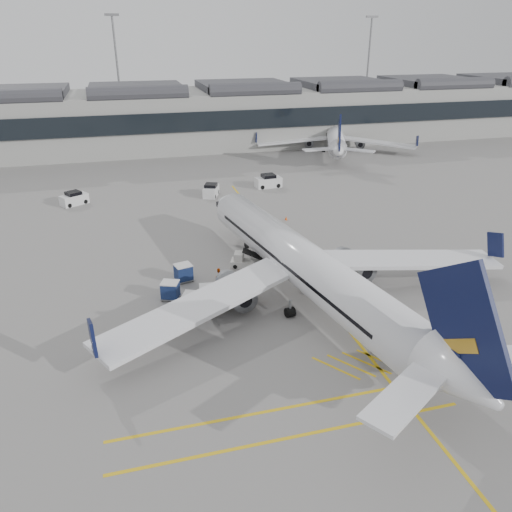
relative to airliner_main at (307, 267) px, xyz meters
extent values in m
plane|color=gray|center=(-8.40, -2.95, -3.28)|extent=(220.00, 220.00, 0.00)
cube|color=#9E9E99|center=(-8.40, 69.05, 2.22)|extent=(200.00, 20.00, 11.00)
cube|color=black|center=(-8.40, 58.85, 3.22)|extent=(200.00, 0.50, 3.60)
cube|color=#38383D|center=(-8.40, 69.05, 8.42)|extent=(200.00, 18.00, 1.40)
cylinder|color=slate|center=(-13.40, 83.05, 9.22)|extent=(0.44, 0.44, 25.00)
cube|color=slate|center=(-13.40, 83.05, 21.92)|extent=(3.00, 0.60, 0.50)
cylinder|color=slate|center=(46.60, 83.05, 9.22)|extent=(0.44, 0.44, 25.00)
cube|color=slate|center=(46.60, 83.05, 21.92)|extent=(3.00, 0.60, 0.50)
cube|color=gold|center=(1.60, 7.05, -3.27)|extent=(0.25, 60.00, 0.01)
cylinder|color=silver|center=(-0.12, 0.71, 0.06)|extent=(9.43, 31.99, 3.98)
cone|color=silver|center=(-3.25, 18.44, 0.06)|extent=(4.66, 4.86, 3.98)
cone|color=silver|center=(3.07, -17.44, 0.48)|extent=(4.80, 5.70, 3.98)
cube|color=silver|center=(-9.76, -2.60, -0.90)|extent=(17.69, 11.82, 0.37)
cube|color=silver|center=(10.06, 0.89, -0.90)|extent=(18.36, 6.29, 0.37)
cylinder|color=slate|center=(-6.27, 0.17, -1.64)|extent=(2.85, 4.14, 2.22)
cylinder|color=slate|center=(5.83, 2.30, -1.64)|extent=(2.85, 4.14, 2.22)
cube|color=#0B1134|center=(2.96, -16.82, 3.45)|extent=(1.71, 7.99, 8.87)
cylinder|color=black|center=(-2.24, 12.71, -2.94)|extent=(0.41, 0.72, 0.68)
cylinder|color=black|center=(-2.27, -2.36, -2.86)|extent=(0.88, 0.96, 0.85)
cylinder|color=black|center=(2.94, -1.44, -2.86)|extent=(0.88, 0.96, 0.85)
cylinder|color=silver|center=(27.30, 56.95, -0.51)|extent=(12.61, 25.78, 3.31)
cone|color=silver|center=(32.70, 70.88, -0.51)|extent=(4.35, 4.47, 3.31)
cone|color=silver|center=(21.78, 42.69, -0.16)|extent=(4.61, 5.13, 3.31)
cube|color=silver|center=(19.04, 58.74, -1.30)|extent=(15.10, 3.99, 0.31)
cube|color=silver|center=(34.61, 52.70, -1.30)|extent=(13.58, 11.89, 0.31)
cylinder|color=slate|center=(22.71, 59.20, -1.92)|extent=(2.86, 3.62, 1.85)
cylinder|color=slate|center=(32.22, 55.52, -1.92)|extent=(2.86, 3.62, 1.85)
cube|color=#0B1134|center=(21.97, 43.18, 2.30)|extent=(2.66, 6.33, 7.36)
cylinder|color=black|center=(30.96, 66.38, -3.00)|extent=(0.43, 0.61, 0.56)
cylinder|color=black|center=(24.46, 55.70, -2.93)|extent=(0.83, 0.88, 0.70)
cylinder|color=black|center=(28.56, 54.11, -2.93)|extent=(0.83, 0.88, 0.70)
cube|color=beige|center=(-3.10, 8.13, -2.94)|extent=(4.01, 2.71, 0.69)
cube|color=black|center=(-2.19, 7.78, -2.15)|extent=(3.49, 2.20, 1.45)
cube|color=beige|center=(-4.11, 8.52, -2.25)|extent=(1.28, 1.51, 0.88)
cylinder|color=black|center=(-4.63, 7.98, -3.06)|extent=(0.47, 0.32, 0.43)
cylinder|color=black|center=(-4.14, 9.26, -3.06)|extent=(0.47, 0.32, 0.43)
cylinder|color=black|center=(-2.07, 7.00, -3.06)|extent=(0.47, 0.32, 0.43)
cylinder|color=black|center=(-1.58, 8.28, -3.06)|extent=(0.47, 0.32, 0.43)
cube|color=gray|center=(-10.04, 0.38, -3.10)|extent=(2.17, 2.01, 0.12)
cube|color=navy|center=(-10.04, 0.38, -2.28)|extent=(2.01, 1.90, 1.48)
cube|color=silver|center=(-10.04, 0.38, -1.50)|extent=(2.08, 1.97, 0.10)
cylinder|color=black|center=(-10.92, 0.15, -3.17)|extent=(0.25, 0.18, 0.23)
cylinder|color=black|center=(-10.46, 1.18, -3.17)|extent=(0.25, 0.18, 0.23)
cylinder|color=black|center=(-9.61, -0.43, -3.17)|extent=(0.25, 0.18, 0.23)
cylinder|color=black|center=(-9.15, 0.60, -3.17)|extent=(0.25, 0.18, 0.23)
cube|color=gray|center=(-8.47, 1.23, -3.09)|extent=(1.99, 1.71, 0.13)
cube|color=navy|center=(-8.47, 1.23, -2.24)|extent=(1.82, 1.64, 1.54)
cube|color=silver|center=(-8.47, 1.23, -1.43)|extent=(1.88, 1.70, 0.11)
cylinder|color=black|center=(-9.28, 0.75, -3.16)|extent=(0.25, 0.14, 0.23)
cylinder|color=black|center=(-9.12, 1.91, -3.16)|extent=(0.25, 0.14, 0.23)
cylinder|color=black|center=(-7.81, 0.55, -3.16)|extent=(0.25, 0.14, 0.23)
cylinder|color=black|center=(-7.65, 1.71, -3.16)|extent=(0.25, 0.14, 0.23)
cube|color=gray|center=(-11.64, 3.36, -3.11)|extent=(1.98, 1.83, 0.11)
cube|color=navy|center=(-11.64, 3.36, -2.35)|extent=(1.83, 1.73, 1.37)
cube|color=silver|center=(-11.64, 3.36, -1.64)|extent=(1.90, 1.79, 0.09)
cylinder|color=black|center=(-12.45, 3.13, -3.18)|extent=(0.23, 0.17, 0.21)
cylinder|color=black|center=(-12.06, 4.09, -3.18)|extent=(0.23, 0.17, 0.21)
cylinder|color=black|center=(-11.22, 2.63, -3.18)|extent=(0.23, 0.17, 0.21)
cylinder|color=black|center=(-10.83, 3.60, -3.18)|extent=(0.23, 0.17, 0.21)
cube|color=gray|center=(-10.03, 6.57, -3.10)|extent=(1.94, 1.73, 0.12)
cube|color=navy|center=(-10.03, 6.57, -2.33)|extent=(1.79, 1.65, 1.41)
cube|color=silver|center=(-10.03, 6.57, -1.59)|extent=(1.85, 1.71, 0.10)
cylinder|color=black|center=(-10.56, 5.88, -3.17)|extent=(0.23, 0.15, 0.21)
cylinder|color=black|center=(-10.82, 6.91, -3.17)|extent=(0.23, 0.15, 0.21)
cylinder|color=black|center=(-9.24, 6.22, -3.17)|extent=(0.23, 0.15, 0.21)
cylinder|color=black|center=(-9.51, 7.26, -3.17)|extent=(0.23, 0.15, 0.21)
imported|color=#DA540B|center=(-4.62, 1.68, -2.42)|extent=(0.64, 0.75, 1.73)
imported|color=#DE550B|center=(-6.89, 5.24, -2.50)|extent=(0.96, 0.92, 1.56)
cube|color=#515548|center=(-8.15, 0.81, -2.68)|extent=(3.12, 2.53, 1.08)
cube|color=#515548|center=(-8.15, 0.81, -2.03)|extent=(1.70, 1.70, 0.54)
cylinder|color=black|center=(-8.79, -0.21, -2.98)|extent=(0.66, 0.48, 0.61)
cylinder|color=black|center=(-9.32, 1.09, -2.98)|extent=(0.66, 0.48, 0.61)
cylinder|color=black|center=(-6.98, 0.52, -2.98)|extent=(0.66, 0.48, 0.61)
cylinder|color=black|center=(-7.51, 1.83, -2.98)|extent=(0.66, 0.48, 0.61)
cone|color=#F24C0A|center=(4.88, 20.24, -3.03)|extent=(0.36, 0.36, 0.50)
cone|color=#F24C0A|center=(4.46, 4.09, -3.02)|extent=(0.38, 0.38, 0.52)
cube|color=silver|center=(-21.57, 33.94, -2.58)|extent=(4.00, 3.42, 1.40)
cube|color=black|center=(-21.57, 33.94, -1.73)|extent=(2.42, 2.39, 0.60)
cylinder|color=black|center=(-22.17, 32.63, -2.98)|extent=(0.63, 0.50, 0.60)
cylinder|color=black|center=(-23.01, 33.99, -2.98)|extent=(0.63, 0.50, 0.60)
cylinder|color=black|center=(-20.13, 33.89, -2.98)|extent=(0.63, 0.50, 0.60)
cylinder|color=black|center=(-20.97, 35.25, -2.98)|extent=(0.63, 0.50, 0.60)
cube|color=silver|center=(-2.49, 32.85, -2.59)|extent=(2.98, 3.95, 1.38)
cube|color=black|center=(-2.49, 32.85, -1.76)|extent=(2.22, 2.27, 0.59)
cylinder|color=black|center=(-2.21, 31.46, -2.98)|extent=(0.42, 0.63, 0.59)
cylinder|color=black|center=(-3.66, 32.06, -2.98)|extent=(0.42, 0.63, 0.59)
cylinder|color=black|center=(-1.31, 33.65, -2.98)|extent=(0.42, 0.63, 0.59)
cylinder|color=black|center=(-2.77, 34.24, -2.98)|extent=(0.42, 0.63, 0.59)
cube|color=silver|center=(6.87, 35.02, -2.52)|extent=(4.05, 2.25, 1.52)
cube|color=black|center=(6.87, 35.02, -1.59)|extent=(2.09, 1.99, 0.65)
cylinder|color=black|center=(5.64, 34.05, -2.95)|extent=(0.67, 0.29, 0.65)
cylinder|color=black|center=(5.51, 35.79, -2.95)|extent=(0.67, 0.29, 0.65)
cylinder|color=black|center=(8.24, 34.25, -2.95)|extent=(0.67, 0.29, 0.65)
cylinder|color=black|center=(8.11, 35.98, -2.95)|extent=(0.67, 0.29, 0.65)
camera|label=1|loc=(-14.54, -36.65, 18.73)|focal=35.00mm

